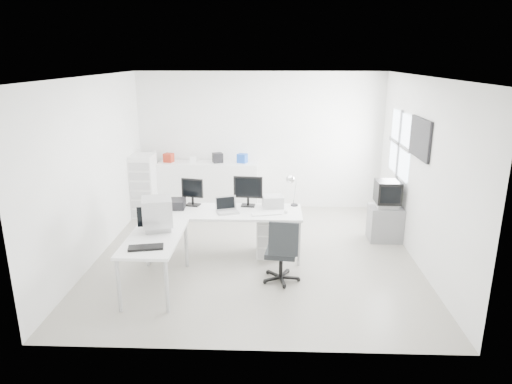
{
  "coord_description": "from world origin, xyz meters",
  "views": [
    {
      "loc": [
        0.26,
        -6.76,
        3.08
      ],
      "look_at": [
        0.0,
        0.2,
        1.0
      ],
      "focal_mm": 32.0,
      "sensor_mm": 36.0,
      "label": 1
    }
  ],
  "objects_px": {
    "crt_monitor": "(157,216)",
    "office_chair": "(281,249)",
    "main_desk": "(226,233)",
    "filing_cabinet": "(144,186)",
    "drawer_pedestal": "(269,237)",
    "laser_printer": "(273,201)",
    "laptop": "(228,207)",
    "side_desk": "(156,262)",
    "lcd_monitor_large": "(248,192)",
    "tv_cabinet": "(385,223)",
    "crt_tv": "(387,194)",
    "sideboard": "(209,186)",
    "lcd_monitor_small": "(192,192)",
    "inkjet_printer": "(173,204)"
  },
  "relations": [
    {
      "from": "side_desk",
      "to": "drawer_pedestal",
      "type": "relative_size",
      "value": 2.33
    },
    {
      "from": "drawer_pedestal",
      "to": "laptop",
      "type": "relative_size",
      "value": 2.0
    },
    {
      "from": "lcd_monitor_large",
      "to": "crt_tv",
      "type": "relative_size",
      "value": 0.97
    },
    {
      "from": "tv_cabinet",
      "to": "inkjet_printer",
      "type": "bearing_deg",
      "value": -169.86
    },
    {
      "from": "filing_cabinet",
      "to": "inkjet_printer",
      "type": "bearing_deg",
      "value": -61.4
    },
    {
      "from": "tv_cabinet",
      "to": "filing_cabinet",
      "type": "relative_size",
      "value": 0.49
    },
    {
      "from": "crt_monitor",
      "to": "side_desk",
      "type": "bearing_deg",
      "value": -104.92
    },
    {
      "from": "crt_monitor",
      "to": "sideboard",
      "type": "xyz_separation_m",
      "value": [
        0.28,
        3.1,
        -0.45
      ]
    },
    {
      "from": "office_chair",
      "to": "inkjet_printer",
      "type": "bearing_deg",
      "value": 158.59
    },
    {
      "from": "laser_printer",
      "to": "crt_tv",
      "type": "relative_size",
      "value": 0.65
    },
    {
      "from": "side_desk",
      "to": "office_chair",
      "type": "height_order",
      "value": "office_chair"
    },
    {
      "from": "inkjet_printer",
      "to": "filing_cabinet",
      "type": "height_order",
      "value": "filing_cabinet"
    },
    {
      "from": "main_desk",
      "to": "lcd_monitor_large",
      "type": "xyz_separation_m",
      "value": [
        0.35,
        0.25,
        0.62
      ]
    },
    {
      "from": "drawer_pedestal",
      "to": "lcd_monitor_large",
      "type": "bearing_deg",
      "value": 150.26
    },
    {
      "from": "lcd_monitor_small",
      "to": "tv_cabinet",
      "type": "distance_m",
      "value": 3.35
    },
    {
      "from": "inkjet_printer",
      "to": "crt_monitor",
      "type": "distance_m",
      "value": 0.96
    },
    {
      "from": "side_desk",
      "to": "laser_printer",
      "type": "xyz_separation_m",
      "value": [
        1.6,
        1.32,
        0.47
      ]
    },
    {
      "from": "lcd_monitor_small",
      "to": "main_desk",
      "type": "bearing_deg",
      "value": -11.13
    },
    {
      "from": "lcd_monitor_large",
      "to": "crt_tv",
      "type": "xyz_separation_m",
      "value": [
        2.35,
        0.48,
        -0.16
      ]
    },
    {
      "from": "lcd_monitor_large",
      "to": "lcd_monitor_small",
      "type": "bearing_deg",
      "value": -174.81
    },
    {
      "from": "sideboard",
      "to": "office_chair",
      "type": "bearing_deg",
      "value": -64.95
    },
    {
      "from": "side_desk",
      "to": "lcd_monitor_large",
      "type": "xyz_separation_m",
      "value": [
        1.2,
        1.35,
        0.62
      ]
    },
    {
      "from": "crt_monitor",
      "to": "office_chair",
      "type": "relative_size",
      "value": 0.44
    },
    {
      "from": "main_desk",
      "to": "crt_tv",
      "type": "bearing_deg",
      "value": 15.23
    },
    {
      "from": "lcd_monitor_small",
      "to": "lcd_monitor_large",
      "type": "xyz_separation_m",
      "value": [
        0.9,
        0.0,
        0.02
      ]
    },
    {
      "from": "laptop",
      "to": "side_desk",
      "type": "bearing_deg",
      "value": -151.25
    },
    {
      "from": "drawer_pedestal",
      "to": "laptop",
      "type": "height_order",
      "value": "laptop"
    },
    {
      "from": "laser_printer",
      "to": "filing_cabinet",
      "type": "distance_m",
      "value": 3.03
    },
    {
      "from": "main_desk",
      "to": "filing_cabinet",
      "type": "bearing_deg",
      "value": 134.33
    },
    {
      "from": "lcd_monitor_small",
      "to": "crt_monitor",
      "type": "relative_size",
      "value": 1.09
    },
    {
      "from": "filing_cabinet",
      "to": "laptop",
      "type": "bearing_deg",
      "value": -46.4
    },
    {
      "from": "crt_tv",
      "to": "crt_monitor",
      "type": "bearing_deg",
      "value": -155.94
    },
    {
      "from": "laptop",
      "to": "crt_monitor",
      "type": "distance_m",
      "value": 1.18
    },
    {
      "from": "laser_printer",
      "to": "filing_cabinet",
      "type": "bearing_deg",
      "value": 139.65
    },
    {
      "from": "lcd_monitor_small",
      "to": "lcd_monitor_large",
      "type": "height_order",
      "value": "lcd_monitor_large"
    },
    {
      "from": "crt_monitor",
      "to": "office_chair",
      "type": "distance_m",
      "value": 1.79
    },
    {
      "from": "drawer_pedestal",
      "to": "laser_printer",
      "type": "height_order",
      "value": "laser_printer"
    },
    {
      "from": "crt_monitor",
      "to": "main_desk",
      "type": "bearing_deg",
      "value": 30.08
    },
    {
      "from": "tv_cabinet",
      "to": "sideboard",
      "type": "distance_m",
      "value": 3.61
    },
    {
      "from": "laptop",
      "to": "sideboard",
      "type": "bearing_deg",
      "value": 85.6
    },
    {
      "from": "inkjet_printer",
      "to": "sideboard",
      "type": "height_order",
      "value": "sideboard"
    },
    {
      "from": "lcd_monitor_large",
      "to": "laptop",
      "type": "bearing_deg",
      "value": -125.41
    },
    {
      "from": "drawer_pedestal",
      "to": "laser_printer",
      "type": "relative_size",
      "value": 1.85
    },
    {
      "from": "drawer_pedestal",
      "to": "filing_cabinet",
      "type": "xyz_separation_m",
      "value": [
        -2.5,
        1.79,
        0.32
      ]
    },
    {
      "from": "main_desk",
      "to": "filing_cabinet",
      "type": "relative_size",
      "value": 1.93
    },
    {
      "from": "filing_cabinet",
      "to": "drawer_pedestal",
      "type": "bearing_deg",
      "value": -35.65
    },
    {
      "from": "crt_tv",
      "to": "sideboard",
      "type": "bearing_deg",
      "value": 155.16
    },
    {
      "from": "tv_cabinet",
      "to": "filing_cabinet",
      "type": "bearing_deg",
      "value": 166.16
    },
    {
      "from": "lcd_monitor_small",
      "to": "filing_cabinet",
      "type": "height_order",
      "value": "filing_cabinet"
    },
    {
      "from": "laptop",
      "to": "tv_cabinet",
      "type": "relative_size",
      "value": 0.5
    }
  ]
}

